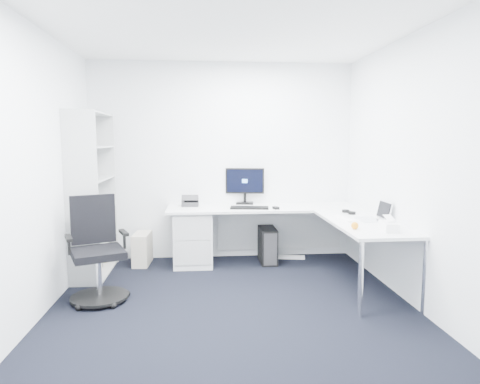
{
  "coord_description": "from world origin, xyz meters",
  "views": [
    {
      "loc": [
        -0.29,
        -3.84,
        1.66
      ],
      "look_at": [
        0.15,
        1.05,
        1.05
      ],
      "focal_mm": 32.0,
      "sensor_mm": 36.0,
      "label": 1
    }
  ],
  "objects": [
    {
      "name": "ground",
      "position": [
        0.0,
        0.0,
        0.0
      ],
      "size": [
        4.2,
        4.2,
        0.0
      ],
      "primitive_type": "plane",
      "color": "black"
    },
    {
      "name": "ceiling",
      "position": [
        0.0,
        0.0,
        2.7
      ],
      "size": [
        4.2,
        4.2,
        0.0
      ],
      "primitive_type": "plane",
      "color": "white"
    },
    {
      "name": "wall_back",
      "position": [
        0.0,
        2.1,
        1.35
      ],
      "size": [
        3.6,
        0.02,
        2.7
      ],
      "primitive_type": "cube",
      "color": "white",
      "rests_on": "ground"
    },
    {
      "name": "wall_front",
      "position": [
        0.0,
        -2.1,
        1.35
      ],
      "size": [
        3.6,
        0.02,
        2.7
      ],
      "primitive_type": "cube",
      "color": "white",
      "rests_on": "ground"
    },
    {
      "name": "wall_left",
      "position": [
        -1.8,
        0.0,
        1.35
      ],
      "size": [
        0.02,
        4.2,
        2.7
      ],
      "primitive_type": "cube",
      "color": "white",
      "rests_on": "ground"
    },
    {
      "name": "wall_right",
      "position": [
        1.8,
        0.0,
        1.35
      ],
      "size": [
        0.02,
        4.2,
        2.7
      ],
      "primitive_type": "cube",
      "color": "white",
      "rests_on": "ground"
    },
    {
      "name": "l_desk",
      "position": [
        0.55,
        1.4,
        0.38
      ],
      "size": [
        2.6,
        1.46,
        0.76
      ],
      "primitive_type": null,
      "color": "silver",
      "rests_on": "ground"
    },
    {
      "name": "drawer_pedestal",
      "position": [
        -0.41,
        1.75,
        0.38
      ],
      "size": [
        0.5,
        0.62,
        0.77
      ],
      "primitive_type": "cube",
      "color": "silver",
      "rests_on": "ground"
    },
    {
      "name": "bookshelf",
      "position": [
        -1.62,
        1.45,
        0.99
      ],
      "size": [
        0.39,
        0.99,
        1.98
      ],
      "primitive_type": null,
      "color": "#B4B7B6",
      "rests_on": "ground"
    },
    {
      "name": "task_chair",
      "position": [
        -1.35,
        0.5,
        0.54
      ],
      "size": [
        0.79,
        0.79,
        1.08
      ],
      "primitive_type": null,
      "rotation": [
        0.0,
        0.0,
        0.39
      ],
      "color": "black",
      "rests_on": "ground"
    },
    {
      "name": "black_pc_tower",
      "position": [
        0.59,
        1.76,
        0.24
      ],
      "size": [
        0.22,
        0.48,
        0.47
      ],
      "primitive_type": "cube",
      "rotation": [
        0.0,
        0.0,
        -0.01
      ],
      "color": "black",
      "rests_on": "ground"
    },
    {
      "name": "beige_pc_tower",
      "position": [
        -1.09,
        1.81,
        0.21
      ],
      "size": [
        0.23,
        0.45,
        0.42
      ],
      "primitive_type": "cube",
      "rotation": [
        0.0,
        0.0,
        -0.07
      ],
      "color": "beige",
      "rests_on": "ground"
    },
    {
      "name": "power_strip",
      "position": [
        0.93,
        1.88,
        0.02
      ],
      "size": [
        0.4,
        0.13,
        0.04
      ],
      "primitive_type": "cube",
      "rotation": [
        0.0,
        0.0,
        -0.18
      ],
      "color": "white",
      "rests_on": "ground"
    },
    {
      "name": "monitor",
      "position": [
        0.31,
        2.04,
        1.02
      ],
      "size": [
        0.56,
        0.25,
        0.51
      ],
      "primitive_type": null,
      "rotation": [
        0.0,
        0.0,
        -0.16
      ],
      "color": "black",
      "rests_on": "l_desk"
    },
    {
      "name": "black_keyboard",
      "position": [
        0.32,
        1.62,
        0.77
      ],
      "size": [
        0.51,
        0.24,
        0.02
      ],
      "primitive_type": "cube",
      "rotation": [
        0.0,
        0.0,
        -0.14
      ],
      "color": "black",
      "rests_on": "l_desk"
    },
    {
      "name": "mouse",
      "position": [
        0.66,
        1.55,
        0.78
      ],
      "size": [
        0.08,
        0.11,
        0.03
      ],
      "primitive_type": "cube",
      "rotation": [
        0.0,
        0.0,
        0.27
      ],
      "color": "black",
      "rests_on": "l_desk"
    },
    {
      "name": "desk_phone",
      "position": [
        -0.45,
        1.88,
        0.84
      ],
      "size": [
        0.23,
        0.23,
        0.15
      ],
      "primitive_type": null,
      "rotation": [
        0.0,
        0.0,
        -0.03
      ],
      "color": "#2C2C2F",
      "rests_on": "l_desk"
    },
    {
      "name": "laptop",
      "position": [
        1.55,
        0.7,
        0.87
      ],
      "size": [
        0.32,
        0.31,
        0.22
      ],
      "primitive_type": null,
      "rotation": [
        0.0,
        0.0,
        0.03
      ],
      "color": "silver",
      "rests_on": "l_desk"
    },
    {
      "name": "white_keyboard",
      "position": [
        1.31,
        0.79,
        0.77
      ],
      "size": [
        0.18,
        0.42,
        0.01
      ],
      "primitive_type": "cube",
      "rotation": [
        0.0,
        0.0,
        0.17
      ],
      "color": "white",
      "rests_on": "l_desk"
    },
    {
      "name": "headphones",
      "position": [
        1.49,
        1.16,
        0.79
      ],
      "size": [
        0.17,
        0.23,
        0.06
      ],
      "primitive_type": null,
      "rotation": [
        0.0,
        0.0,
        0.22
      ],
      "color": "black",
      "rests_on": "l_desk"
    },
    {
      "name": "orange_fruit",
      "position": [
        1.23,
        0.24,
        0.8
      ],
      "size": [
        0.07,
        0.07,
        0.07
      ],
      "primitive_type": "sphere",
      "color": "orange",
      "rests_on": "l_desk"
    },
    {
      "name": "tissue_box",
      "position": [
        1.54,
        0.14,
        0.8
      ],
      "size": [
        0.16,
        0.26,
        0.09
      ],
      "primitive_type": "cube",
      "rotation": [
        0.0,
        0.0,
        -0.11
      ],
      "color": "white",
      "rests_on": "l_desk"
    }
  ]
}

